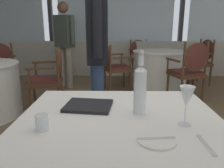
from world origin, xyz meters
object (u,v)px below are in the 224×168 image
object	(u,v)px
menu_book	(88,106)
dining_chair_1_2	(51,75)
dining_chair_0_2	(140,56)
dining_chair_0_3	(114,64)
wine_glass	(187,98)
dining_chair_0_1	(201,58)
water_tumbler	(42,122)
side_plate	(156,139)
water_bottle	(140,88)
dining_chair_0_0	(190,68)
diner_person_1	(96,48)
diner_person_0	(65,40)

from	to	relation	value
menu_book	dining_chair_1_2	xyz separation A→B (m)	(-0.73, 1.73, -0.19)
dining_chair_0_2	dining_chair_0_3	bearing A→B (deg)	-45.00
wine_glass	dining_chair_0_1	bearing A→B (deg)	67.95
dining_chair_0_2	water_tumbler	bearing A→B (deg)	-30.18
side_plate	water_bottle	world-z (taller)	water_bottle
dining_chair_0_3	menu_book	bearing A→B (deg)	-110.43
dining_chair_0_0	diner_person_1	bearing A→B (deg)	112.93
water_tumbler	side_plate	bearing A→B (deg)	-10.53
dining_chair_0_0	diner_person_1	xyz separation A→B (m)	(-1.38, -1.17, 0.42)
dining_chair_0_3	wine_glass	bearing A→B (deg)	-100.16
dining_chair_0_0	diner_person_1	world-z (taller)	diner_person_1
dining_chair_0_1	dining_chair_1_2	world-z (taller)	dining_chair_0_1
side_plate	water_bottle	bearing A→B (deg)	97.71
dining_chair_0_2	dining_chair_1_2	size ratio (longest dim) A/B	0.95
water_bottle	dining_chair_0_0	world-z (taller)	water_bottle
menu_book	dining_chair_0_0	world-z (taller)	dining_chair_0_0
water_tumbler	diner_person_0	world-z (taller)	diner_person_0
dining_chair_1_2	diner_person_0	distance (m)	1.38
dining_chair_0_0	diner_person_0	bearing A→B (deg)	49.48
dining_chair_0_1	diner_person_0	size ratio (longest dim) A/B	0.57
wine_glass	dining_chair_0_0	xyz separation A→B (m)	(0.82, 2.38, -0.30)
dining_chair_0_3	dining_chair_1_2	bearing A→B (deg)	-147.59
diner_person_0	dining_chair_0_1	bearing A→B (deg)	129.10
water_bottle	diner_person_1	size ratio (longest dim) A/B	0.21
wine_glass	diner_person_1	world-z (taller)	diner_person_1
water_tumbler	wine_glass	bearing A→B (deg)	4.99
water_tumbler	dining_chair_0_1	distance (m)	4.26
menu_book	dining_chair_0_1	size ratio (longest dim) A/B	0.30
water_bottle	menu_book	bearing A→B (deg)	163.72
side_plate	dining_chair_1_2	world-z (taller)	dining_chair_1_2
dining_chair_1_2	dining_chair_0_1	bearing A→B (deg)	-159.27
dining_chair_0_0	dining_chair_0_2	distance (m)	1.93
dining_chair_0_3	dining_chair_1_2	size ratio (longest dim) A/B	0.97
wine_glass	menu_book	size ratio (longest dim) A/B	0.73
dining_chair_0_3	diner_person_1	size ratio (longest dim) A/B	0.51
dining_chair_0_3	diner_person_1	xyz separation A→B (m)	(-0.17, -1.81, 0.47)
water_tumbler	dining_chair_0_3	size ratio (longest dim) A/B	0.09
dining_chair_0_0	dining_chair_0_3	size ratio (longest dim) A/B	1.10
dining_chair_0_1	dining_chair_1_2	xyz separation A→B (m)	(-2.72, -1.62, 0.00)
wine_glass	diner_person_0	distance (m)	3.56
side_plate	menu_book	bearing A→B (deg)	130.86
side_plate	dining_chair_0_3	xyz separation A→B (m)	(-0.21, 3.18, -0.21)
water_tumbler	dining_chair_0_3	world-z (taller)	dining_chair_0_3
water_bottle	menu_book	xyz separation A→B (m)	(-0.31, 0.09, -0.14)
side_plate	wine_glass	distance (m)	0.28
menu_book	dining_chair_0_2	bearing A→B (deg)	86.02
dining_chair_0_3	dining_chair_0_1	bearing A→B (deg)	0.00
wine_glass	diner_person_1	bearing A→B (deg)	114.62
water_bottle	dining_chair_0_3	size ratio (longest dim) A/B	0.41
menu_book	diner_person_0	world-z (taller)	diner_person_0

